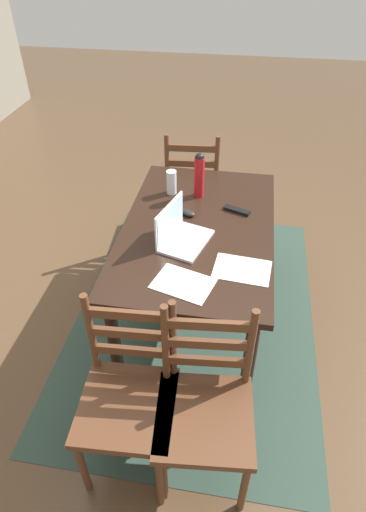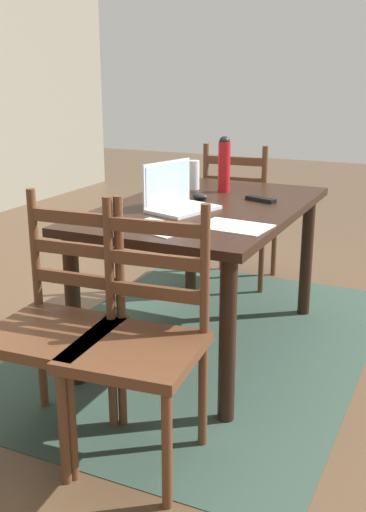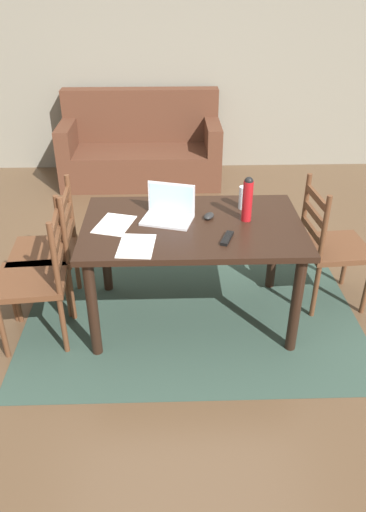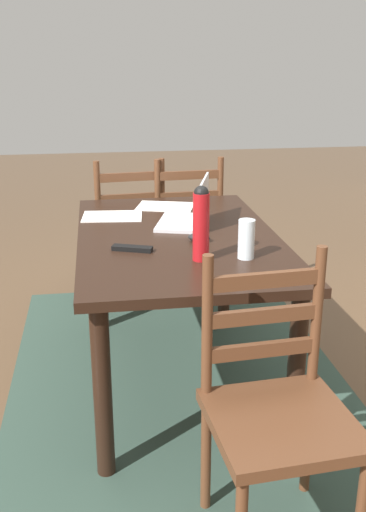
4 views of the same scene
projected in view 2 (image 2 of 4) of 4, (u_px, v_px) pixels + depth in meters
ground_plane at (204, 343)px, 3.26m from camera, size 14.00×14.00×0.00m
area_rug at (204, 343)px, 3.26m from camera, size 2.38×1.63×0.01m
dining_table at (206, 225)px, 3.07m from camera, size 1.44×0.90×0.75m
chair_left_far at (57, 326)px, 2.32m from camera, size 0.46×0.46×0.95m
chair_left_near at (140, 343)px, 2.18m from camera, size 0.48×0.48×0.95m
chair_right_far at (240, 216)px, 4.07m from camera, size 0.47×0.47×0.95m
laptop at (176, 198)px, 2.93m from camera, size 0.37×0.30×0.23m
water_bottle at (224, 163)px, 3.32m from camera, size 0.07×0.07×0.30m
drinking_glass at (194, 175)px, 3.42m from camera, size 0.07×0.07×0.16m
computer_mouse at (200, 196)px, 3.17m from camera, size 0.10×0.12×0.03m
tv_remote at (261, 199)px, 3.12m from camera, size 0.10×0.17×0.02m
paper_stack_left at (158, 227)px, 2.60m from camera, size 0.29×0.34×0.00m
paper_stack_right at (235, 226)px, 2.62m from camera, size 0.24×0.31×0.00m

